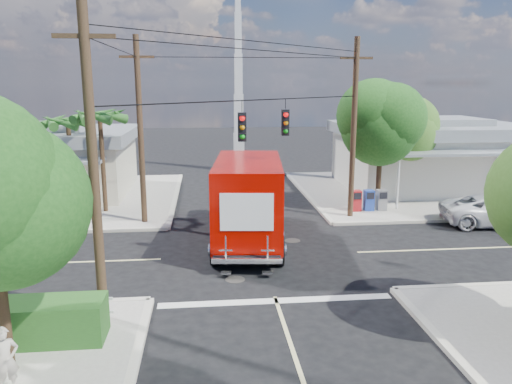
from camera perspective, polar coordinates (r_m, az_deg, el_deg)
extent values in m
plane|color=black|center=(20.28, 0.58, -7.29)|extent=(120.00, 120.00, 0.00)
cube|color=#9B968C|center=(33.43, 17.44, 0.12)|extent=(14.00, 14.00, 0.14)
cube|color=beige|center=(31.34, 5.60, -0.15)|extent=(0.25, 14.00, 0.14)
cube|color=beige|center=(27.33, 23.17, -2.97)|extent=(14.00, 0.25, 0.14)
cube|color=#9B968C|center=(31.98, -21.78, -0.74)|extent=(14.00, 14.00, 0.14)
cube|color=beige|center=(30.79, -9.16, -0.48)|extent=(0.25, 14.00, 0.14)
cube|color=beige|center=(25.53, -25.97, -4.26)|extent=(14.00, 0.25, 0.14)
cube|color=beige|center=(29.85, -1.57, -0.86)|extent=(0.12, 12.00, 0.01)
cube|color=beige|center=(23.55, 25.68, -5.73)|extent=(12.00, 0.12, 0.01)
cube|color=beige|center=(21.63, -27.01, -7.40)|extent=(12.00, 0.12, 0.01)
cube|color=silver|center=(16.33, 2.32, -12.32)|extent=(7.50, 0.40, 0.01)
cube|color=silver|center=(34.63, 19.27, 3.39)|extent=(11.00, 8.00, 3.40)
cube|color=gray|center=(34.40, 19.51, 6.76)|extent=(11.80, 8.80, 0.70)
cube|color=gray|center=(34.36, 19.57, 7.59)|extent=(6.05, 4.40, 0.50)
cube|color=gray|center=(30.16, 23.33, 4.14)|extent=(9.90, 1.80, 0.15)
cylinder|color=silver|center=(27.78, 15.92, 1.02)|extent=(0.12, 0.12, 2.90)
cube|color=beige|center=(33.37, -22.98, 2.61)|extent=(10.00, 8.00, 3.20)
cube|color=gray|center=(33.13, -23.26, 5.93)|extent=(10.80, 8.80, 0.70)
cube|color=gray|center=(33.09, -23.33, 6.79)|extent=(5.50, 4.40, 0.50)
cube|color=gray|center=(28.62, -25.96, 3.11)|extent=(9.00, 1.80, 0.15)
cylinder|color=silver|center=(26.96, -18.26, 0.32)|extent=(0.12, 0.12, 2.70)
cube|color=silver|center=(39.43, -1.96, 4.58)|extent=(0.80, 0.80, 3.00)
cube|color=silver|center=(39.14, -2.00, 8.94)|extent=(0.70, 0.70, 3.00)
cube|color=silver|center=(39.08, -2.03, 13.33)|extent=(0.60, 0.60, 3.00)
cube|color=silver|center=(39.25, -2.07, 17.71)|extent=(0.50, 0.50, 3.00)
cylinder|color=#422D1C|center=(13.36, -27.11, -10.22)|extent=(0.28, 0.28, 3.71)
sphere|color=#194915|center=(12.33, -27.08, -1.27)|extent=(3.25, 3.25, 3.25)
cylinder|color=#422D1C|center=(27.82, 13.89, 2.40)|extent=(0.28, 0.28, 4.10)
sphere|color=#194915|center=(27.51, 14.16, 7.66)|extent=(4.10, 4.10, 4.10)
sphere|color=#194915|center=(27.54, 13.26, 8.24)|extent=(3.33, 3.33, 3.33)
sphere|color=#194915|center=(27.36, 15.06, 7.32)|extent=(3.58, 3.58, 3.58)
cylinder|color=#422D1C|center=(30.82, 17.06, 2.68)|extent=(0.28, 0.28, 3.58)
sphere|color=#3A651F|center=(30.55, 17.32, 6.82)|extent=(3.58, 3.58, 3.58)
sphere|color=#3A651F|center=(30.56, 16.51, 7.29)|extent=(2.91, 2.91, 2.91)
sphere|color=#3A651F|center=(30.42, 18.14, 6.53)|extent=(3.14, 3.14, 3.14)
cylinder|color=#422D1C|center=(27.33, -17.10, 3.01)|extent=(0.24, 0.24, 5.00)
cone|color=#265B1F|center=(26.90, -15.55, 8.54)|extent=(0.50, 2.06, 0.98)
cone|color=#265B1F|center=(27.65, -16.01, 8.60)|extent=(1.92, 1.68, 0.98)
cone|color=#265B1F|center=(27.96, -17.50, 8.55)|extent=(2.12, 0.95, 0.98)
cone|color=#265B1F|center=(27.61, -18.95, 8.41)|extent=(1.34, 2.07, 0.98)
cone|color=#265B1F|center=(26.85, -19.32, 8.29)|extent=(1.34, 2.07, 0.98)
cone|color=#265B1F|center=(26.24, -18.25, 8.29)|extent=(2.12, 0.95, 0.98)
cone|color=#265B1F|center=(26.26, -16.53, 8.40)|extent=(1.92, 1.68, 0.98)
cylinder|color=#422D1C|center=(29.26, -20.36, 2.96)|extent=(0.24, 0.24, 4.60)
cone|color=#265B1F|center=(28.78, -18.97, 7.74)|extent=(0.50, 2.06, 0.98)
cone|color=#265B1F|center=(29.54, -19.32, 7.82)|extent=(1.92, 1.68, 0.98)
cone|color=#265B1F|center=(29.89, -20.67, 7.77)|extent=(2.12, 0.95, 0.98)
cone|color=#265B1F|center=(29.59, -22.06, 7.62)|extent=(1.34, 2.07, 0.98)
cone|color=#265B1F|center=(28.84, -22.48, 7.49)|extent=(1.34, 2.07, 0.98)
cone|color=#265B1F|center=(28.20, -21.56, 7.47)|extent=(2.12, 0.95, 0.98)
cone|color=#265B1F|center=(28.18, -19.97, 7.59)|extent=(1.92, 1.68, 0.98)
cylinder|color=#473321|center=(14.30, -18.08, 2.42)|extent=(0.28, 0.28, 9.00)
cube|color=#473321|center=(14.16, -19.06, 16.50)|extent=(1.60, 0.12, 0.12)
cylinder|color=#473321|center=(25.38, 11.08, 6.88)|extent=(0.28, 0.28, 9.00)
cube|color=#473321|center=(25.31, 11.42, 14.79)|extent=(1.60, 0.12, 0.12)
cylinder|color=#473321|center=(24.48, -13.07, 6.60)|extent=(0.28, 0.28, 9.00)
cube|color=#473321|center=(24.40, -13.48, 14.80)|extent=(1.60, 0.12, 0.12)
cylinder|color=black|center=(19.11, 0.62, 10.50)|extent=(10.43, 10.43, 0.04)
cube|color=black|center=(18.30, -1.61, 7.43)|extent=(0.30, 0.24, 1.05)
sphere|color=red|center=(18.14, -1.58, 8.44)|extent=(0.20, 0.20, 0.20)
cube|color=black|center=(20.41, 3.37, 7.92)|extent=(0.30, 0.24, 1.05)
sphere|color=red|center=(20.24, 3.44, 8.82)|extent=(0.20, 0.20, 0.20)
cube|color=silver|center=(15.84, -26.85, -12.60)|extent=(5.94, 0.05, 0.08)
cube|color=silver|center=(15.68, -26.99, -11.27)|extent=(5.94, 0.05, 0.08)
cube|color=silver|center=(15.01, -16.64, -12.50)|extent=(0.09, 0.06, 1.00)
cube|color=#A2171B|center=(27.11, 11.36, -0.96)|extent=(0.50, 0.50, 1.10)
cube|color=#1E3B98|center=(27.32, 12.76, -0.93)|extent=(0.50, 0.50, 1.10)
cube|color=slate|center=(27.55, 14.14, -0.89)|extent=(0.50, 0.50, 1.10)
cube|color=black|center=(22.07, -0.84, -4.06)|extent=(3.29, 8.49, 0.27)
cube|color=#A50700|center=(25.00, -0.72, -0.09)|extent=(2.72, 2.06, 2.34)
cube|color=black|center=(25.64, -0.70, 1.19)|extent=(2.25, 0.50, 1.01)
cube|color=silver|center=(26.10, -0.69, -1.23)|extent=(2.44, 0.38, 0.37)
cube|color=#A50700|center=(20.75, -0.89, -0.58)|extent=(3.28, 6.40, 3.08)
cube|color=white|center=(20.73, 2.83, -0.15)|extent=(0.42, 3.80, 1.38)
cube|color=white|center=(20.78, -4.61, -0.15)|extent=(0.42, 3.80, 1.38)
cube|color=white|center=(17.70, -1.07, -2.32)|extent=(1.90, 0.22, 1.38)
cube|color=silver|center=(18.09, -1.05, -7.80)|extent=(2.56, 0.53, 0.19)
cube|color=silver|center=(17.85, -3.47, -6.66)|extent=(0.48, 0.11, 1.06)
cube|color=silver|center=(17.82, 1.34, -6.67)|extent=(0.48, 0.11, 1.06)
cylinder|color=black|center=(25.09, -3.51, -2.06)|extent=(0.46, 1.20, 1.17)
cylinder|color=black|center=(25.06, 2.07, -2.07)|extent=(0.46, 1.20, 1.17)
cylinder|color=black|center=(19.20, -4.66, -6.63)|extent=(0.46, 1.20, 1.17)
cylinder|color=black|center=(19.16, 2.69, -6.65)|extent=(0.46, 1.20, 1.17)
imported|color=silver|center=(26.98, 25.79, -1.97)|extent=(5.45, 3.06, 1.44)
imported|color=beige|center=(12.67, -26.72, -16.83)|extent=(0.68, 0.62, 1.55)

